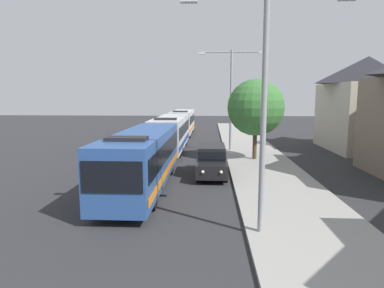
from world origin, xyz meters
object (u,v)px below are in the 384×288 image
Objects in this scene: bus_second_in_line at (171,132)px; white_suv at (212,159)px; bus_middle at (183,121)px; roadside_tree at (256,108)px; streetlamp_mid at (231,90)px; streetlamp_near at (264,90)px; bus_lead at (143,157)px.

bus_second_in_line reaches higher than white_suv.
bus_second_in_line and bus_middle have the same top height.
roadside_tree reaches higher than bus_second_in_line.
bus_middle is at bearing 111.95° from streetlamp_mid.
bus_middle is at bearing 99.74° from streetlamp_near.
roadside_tree reaches higher than bus_middle.
bus_second_in_line is at bearing 90.00° from bus_lead.
streetlamp_near is at bearing -47.79° from bus_lead.
bus_middle is at bearing 111.90° from roadside_tree.
streetlamp_near reaches higher than white_suv.
bus_middle is 14.92m from streetlamp_mid.
bus_second_in_line is 1.05× the size of bus_middle.
roadside_tree is at bearing -68.10° from bus_middle.
bus_second_in_line is at bearing 147.47° from roadside_tree.
white_suv is (3.70, -9.51, -0.66)m from bus_second_in_line.
streetlamp_near is at bearing -73.69° from bus_second_in_line.
bus_lead is at bearing -140.99° from white_suv.
bus_middle is 1.33× the size of streetlamp_near.
streetlamp_near is at bearing -80.26° from bus_middle.
bus_second_in_line is 1.39× the size of streetlamp_near.
bus_middle is (-0.00, 25.49, -0.00)m from bus_lead.
streetlamp_mid reaches higher than roadside_tree.
streetlamp_mid is at bearing -68.05° from bus_middle.
streetlamp_near reaches higher than bus_middle.
white_suv is at bearing -100.58° from streetlamp_mid.
bus_middle is (-0.00, 12.99, -0.00)m from bus_second_in_line.
streetlamp_mid is at bearing 111.71° from roadside_tree.
bus_middle is at bearing 90.00° from bus_lead.
bus_second_in_line is 10.22m from white_suv.
streetlamp_mid reaches higher than bus_lead.
bus_second_in_line is at bearing -90.00° from bus_middle.
bus_lead is 1.31× the size of streetlamp_mid.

